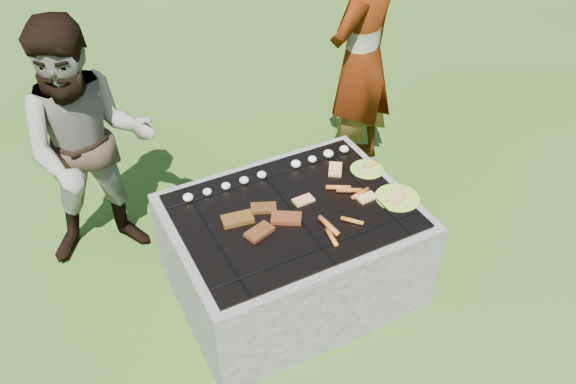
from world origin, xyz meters
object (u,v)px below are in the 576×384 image
cook (362,60)px  plate_far (367,170)px  plate_near (397,198)px  fire_pit (292,253)px  bystander (91,149)px

cook → plate_far: bearing=36.0°
plate_far → plate_near: bearing=-89.9°
fire_pit → plate_far: bearing=12.1°
plate_far → cook: bearing=60.0°
plate_far → bystander: 1.59m
plate_far → cook: 0.95m
fire_pit → plate_near: (0.56, -0.18, 0.33)m
fire_pit → cook: (1.02, 0.91, 0.59)m
plate_near → fire_pit: bearing=162.5°
plate_near → bystander: bearing=144.5°
fire_pit → bystander: bearing=135.7°
fire_pit → cook: size_ratio=0.75×
plate_far → cook: cook is taller
fire_pit → bystander: (-0.85, 0.83, 0.49)m
plate_near → cook: bearing=67.3°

